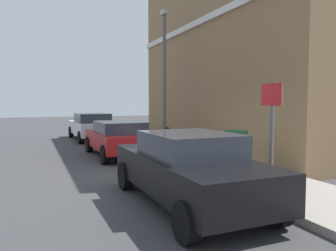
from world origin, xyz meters
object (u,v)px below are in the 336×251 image
(lamppost, at_px, (164,72))
(street_sign, at_px, (272,122))
(bollard_near_cabinet, at_px, (205,144))
(bollard_far_kerb, at_px, (167,141))
(utility_cabinet, at_px, (235,153))
(car_black, at_px, (188,168))
(car_white, at_px, (92,126))
(car_red, at_px, (119,138))

(lamppost, bearing_deg, street_sign, -95.75)
(bollard_near_cabinet, distance_m, street_sign, 4.19)
(bollard_near_cabinet, bearing_deg, bollard_far_kerb, 122.96)
(utility_cabinet, relative_size, bollard_far_kerb, 1.11)
(bollard_near_cabinet, bearing_deg, car_black, -123.61)
(car_white, distance_m, bollard_near_cabinet, 9.08)
(street_sign, xyz_separation_m, lamppost, (0.77, 7.68, 1.64))
(utility_cabinet, xyz_separation_m, bollard_far_kerb, (-0.71, 3.10, 0.02))
(car_white, distance_m, bollard_far_kerb, 7.68)
(bollard_near_cabinet, relative_size, street_sign, 0.45)
(car_red, bearing_deg, car_white, -0.95)
(car_red, relative_size, car_white, 0.90)
(street_sign, bearing_deg, utility_cabinet, 73.91)
(car_red, height_order, bollard_near_cabinet, car_red)
(car_black, xyz_separation_m, utility_cabinet, (2.20, 1.62, -0.07))
(street_sign, distance_m, lamppost, 7.89)
(car_white, xyz_separation_m, street_sign, (1.42, -12.83, 0.90))
(car_red, distance_m, utility_cabinet, 5.14)
(car_red, distance_m, street_sign, 7.09)
(car_red, relative_size, bollard_near_cabinet, 3.86)
(car_black, relative_size, bollard_near_cabinet, 4.20)
(street_sign, bearing_deg, bollard_near_cabinet, 79.77)
(utility_cabinet, distance_m, bollard_far_kerb, 3.18)
(utility_cabinet, height_order, lamppost, lamppost)
(street_sign, relative_size, lamppost, 0.40)
(bollard_far_kerb, height_order, street_sign, street_sign)
(bollard_near_cabinet, bearing_deg, utility_cabinet, -93.10)
(car_white, bearing_deg, lamppost, -158.65)
(car_white, bearing_deg, car_black, 177.56)
(car_black, xyz_separation_m, street_sign, (1.58, -0.55, 0.91))
(utility_cabinet, distance_m, street_sign, 2.46)
(car_red, xyz_separation_m, utility_cabinet, (2.03, -4.72, -0.03))
(car_black, bearing_deg, bollard_near_cabinet, -34.11)
(bollard_near_cabinet, xyz_separation_m, street_sign, (-0.72, -4.01, 0.96))
(utility_cabinet, bearing_deg, bollard_near_cabinet, 86.90)
(car_red, xyz_separation_m, lamppost, (2.18, 0.79, 2.59))
(car_white, height_order, bollard_far_kerb, car_white)
(bollard_near_cabinet, xyz_separation_m, lamppost, (0.05, 3.66, 2.60))
(car_black, height_order, bollard_near_cabinet, car_black)
(car_red, relative_size, street_sign, 1.74)
(car_white, relative_size, utility_cabinet, 3.88)
(car_black, bearing_deg, street_sign, -109.55)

